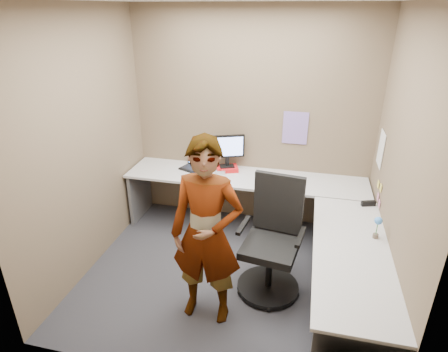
% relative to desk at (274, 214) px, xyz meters
% --- Properties ---
extents(ground, '(3.00, 3.00, 0.00)m').
position_rel_desk_xyz_m(ground, '(-0.44, -0.39, -0.59)').
color(ground, '#29292E').
rests_on(ground, ground).
extents(wall_back, '(3.00, 0.00, 3.00)m').
position_rel_desk_xyz_m(wall_back, '(-0.44, 0.91, 0.76)').
color(wall_back, brown).
rests_on(wall_back, ground).
extents(wall_right, '(0.00, 2.70, 2.70)m').
position_rel_desk_xyz_m(wall_right, '(1.06, -0.39, 0.76)').
color(wall_right, brown).
rests_on(wall_right, ground).
extents(wall_left, '(0.00, 2.70, 2.70)m').
position_rel_desk_xyz_m(wall_left, '(-1.94, -0.39, 0.76)').
color(wall_left, brown).
rests_on(wall_left, ground).
extents(desk, '(2.98, 2.58, 0.73)m').
position_rel_desk_xyz_m(desk, '(0.00, 0.00, 0.00)').
color(desk, silver).
rests_on(desk, ground).
extents(paper_ream, '(0.33, 0.29, 0.05)m').
position_rel_desk_xyz_m(paper_ream, '(-0.70, 0.72, 0.17)').
color(paper_ream, red).
rests_on(paper_ream, desk).
extents(monitor, '(0.42, 0.21, 0.41)m').
position_rel_desk_xyz_m(monitor, '(-0.70, 0.74, 0.44)').
color(monitor, black).
rests_on(monitor, paper_ream).
extents(laptop, '(0.37, 0.35, 0.22)m').
position_rel_desk_xyz_m(laptop, '(-1.12, 0.70, 0.20)').
color(laptop, black).
rests_on(laptop, desk).
extents(trackball_mouse, '(0.12, 0.08, 0.07)m').
position_rel_desk_xyz_m(trackball_mouse, '(-0.75, 0.61, 0.17)').
color(trackball_mouse, '#B7B7BC').
rests_on(trackball_mouse, desk).
extents(origami, '(0.10, 0.10, 0.06)m').
position_rel_desk_xyz_m(origami, '(-0.88, 0.36, 0.17)').
color(origami, white).
rests_on(origami, desk).
extents(stapler, '(0.15, 0.09, 0.05)m').
position_rel_desk_xyz_m(stapler, '(0.96, 0.16, 0.17)').
color(stapler, black).
rests_on(stapler, desk).
extents(flower, '(0.07, 0.07, 0.22)m').
position_rel_desk_xyz_m(flower, '(0.96, -0.45, 0.28)').
color(flower, brown).
rests_on(flower, desk).
extents(calendar_purple, '(0.30, 0.01, 0.40)m').
position_rel_desk_xyz_m(calendar_purple, '(0.11, 0.90, 0.71)').
color(calendar_purple, '#846BB7').
rests_on(calendar_purple, wall_back).
extents(calendar_white, '(0.01, 0.28, 0.38)m').
position_rel_desk_xyz_m(calendar_white, '(1.05, 0.51, 0.66)').
color(calendar_white, white).
rests_on(calendar_white, wall_right).
extents(sticky_note_a, '(0.01, 0.07, 0.07)m').
position_rel_desk_xyz_m(sticky_note_a, '(1.05, 0.16, 0.36)').
color(sticky_note_a, '#F2E059').
rests_on(sticky_note_a, wall_right).
extents(sticky_note_b, '(0.01, 0.07, 0.07)m').
position_rel_desk_xyz_m(sticky_note_b, '(1.05, 0.21, 0.23)').
color(sticky_note_b, pink).
rests_on(sticky_note_b, wall_right).
extents(sticky_note_c, '(0.01, 0.07, 0.07)m').
position_rel_desk_xyz_m(sticky_note_c, '(1.05, 0.09, 0.21)').
color(sticky_note_c, pink).
rests_on(sticky_note_c, wall_right).
extents(sticky_note_d, '(0.01, 0.07, 0.07)m').
position_rel_desk_xyz_m(sticky_note_d, '(1.05, 0.31, 0.33)').
color(sticky_note_d, '#F2E059').
rests_on(sticky_note_d, wall_right).
extents(office_chair, '(0.64, 0.62, 1.17)m').
position_rel_desk_xyz_m(office_chair, '(0.03, -0.46, -0.11)').
color(office_chair, black).
rests_on(office_chair, ground).
extents(person, '(0.64, 0.42, 1.74)m').
position_rel_desk_xyz_m(person, '(-0.49, -0.96, 0.28)').
color(person, '#999399').
rests_on(person, ground).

